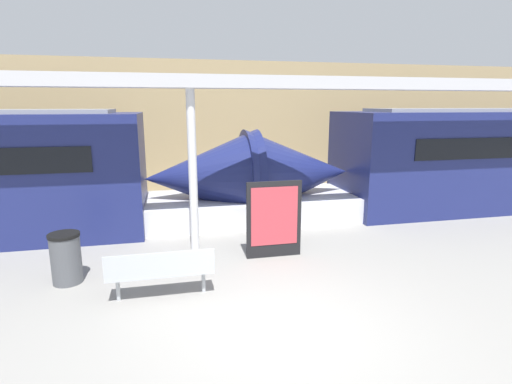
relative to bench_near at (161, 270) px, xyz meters
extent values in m
plane|color=gray|center=(1.81, -1.36, -0.53)|extent=(60.00, 60.00, 0.00)
cube|color=tan|center=(1.81, 9.36, 1.97)|extent=(56.00, 0.20, 5.00)
cone|color=navy|center=(3.96, 4.53, 0.79)|extent=(3.19, 2.63, 2.63)
cube|color=silver|center=(4.26, 4.53, -0.18)|extent=(2.87, 2.46, 0.70)
cone|color=navy|center=(1.16, 4.53, 0.79)|extent=(3.19, 2.63, 2.63)
cube|color=silver|center=(0.86, 4.53, -0.18)|extent=(2.87, 2.46, 0.70)
cube|color=#ADB2B7|center=(0.00, 0.09, -0.08)|extent=(1.84, 0.44, 0.04)
cube|color=#ADB2B7|center=(0.00, -0.11, 0.15)|extent=(1.84, 0.04, 0.42)
cylinder|color=#ADB2B7|center=(-0.73, 0.09, -0.32)|extent=(0.07, 0.07, 0.43)
cylinder|color=#ADB2B7|center=(0.73, 0.09, -0.32)|extent=(0.07, 0.07, 0.43)
cylinder|color=#4C4F54|center=(-1.75, 1.05, -0.07)|extent=(0.54, 0.54, 0.91)
cylinder|color=black|center=(-1.75, 1.05, 0.41)|extent=(0.57, 0.57, 0.06)
cube|color=black|center=(2.42, 1.47, 0.33)|extent=(1.23, 0.06, 1.71)
cube|color=#B73842|center=(2.42, 1.43, 0.41)|extent=(1.04, 0.01, 1.30)
cylinder|color=silver|center=(0.74, 2.21, 1.30)|extent=(0.19, 0.19, 3.66)
cube|color=#B7B7BC|center=(0.74, 2.21, 3.27)|extent=(28.00, 0.60, 0.28)
camera|label=1|loc=(0.18, -6.63, 2.78)|focal=28.00mm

